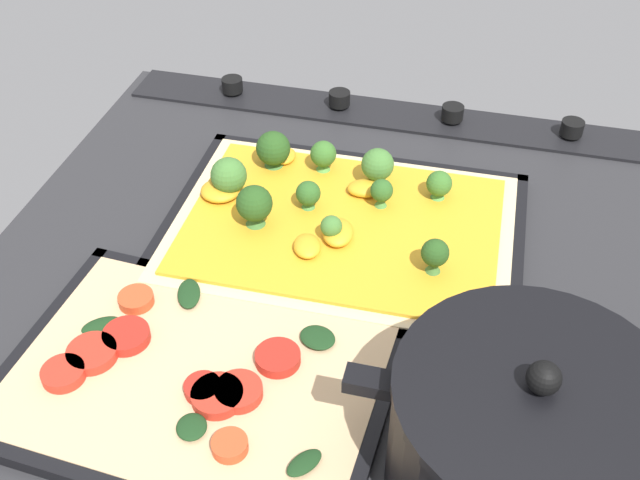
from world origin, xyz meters
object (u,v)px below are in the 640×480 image
Objects in this scene: broccoli_pizza at (333,216)px; baking_tray_back at (197,382)px; cooking_pot at (526,439)px; baking_tray_front at (342,234)px; veggie_pizza_back at (193,375)px.

baking_tray_back is at bearing 73.99° from broccoli_pizza.
baking_tray_back is (6.63, 23.12, -1.52)cm from broccoli_pizza.
baking_tray_front is at bearing -52.81° from cooking_pot.
cooking_pot is at bearing 128.03° from broccoli_pizza.
cooking_pot reaches higher than broccoli_pizza.
veggie_pizza_back is 1.19× the size of cooking_pot.
baking_tray_back is 1.28× the size of cooking_pot.
cooking_pot reaches higher than baking_tray_back.
broccoli_pizza is 33.45cm from cooking_pot.
broccoli_pizza is at bearing -33.87° from baking_tray_front.
broccoli_pizza is 1.02× the size of baking_tray_back.
baking_tray_front is 32.25cm from cooking_pot.
broccoli_pizza reaches higher than baking_tray_front.
veggie_pizza_back is (6.95, 23.07, -0.75)cm from broccoli_pizza.
cooking_pot is at bearing 173.57° from baking_tray_back.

